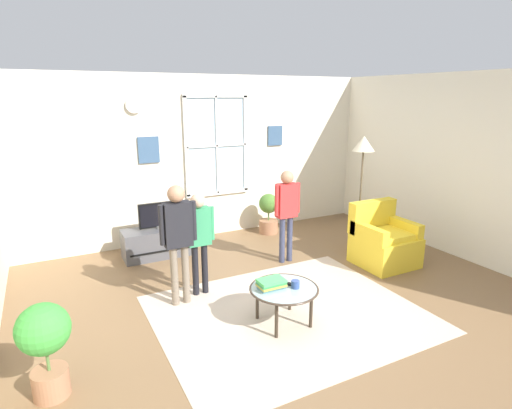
% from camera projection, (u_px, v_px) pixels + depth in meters
% --- Properties ---
extents(ground_plane, '(6.54, 6.53, 0.02)m').
position_uv_depth(ground_plane, '(302.00, 313.00, 4.62)').
color(ground_plane, brown).
extents(back_wall, '(5.94, 0.17, 2.66)m').
position_uv_depth(back_wall, '(204.00, 157.00, 6.87)').
color(back_wall, silver).
rests_on(back_wall, ground_plane).
extents(side_wall_right, '(0.12, 5.93, 2.66)m').
position_uv_depth(side_wall_right, '(492.00, 172.00, 5.62)').
color(side_wall_right, silver).
rests_on(side_wall_right, ground_plane).
extents(area_rug, '(2.82, 2.33, 0.01)m').
position_uv_depth(area_rug, '(288.00, 314.00, 4.57)').
color(area_rug, '#C6B29E').
rests_on(area_rug, ground_plane).
extents(tv_stand, '(1.05, 0.44, 0.43)m').
position_uv_depth(tv_stand, '(159.00, 242.00, 6.18)').
color(tv_stand, '#4C4C51').
rests_on(tv_stand, ground_plane).
extents(television, '(0.55, 0.08, 0.39)m').
position_uv_depth(television, '(158.00, 215.00, 6.07)').
color(television, '#4C4C4C').
rests_on(television, tv_stand).
extents(armchair, '(0.76, 0.74, 0.87)m').
position_uv_depth(armchair, '(383.00, 242.00, 5.87)').
color(armchair, yellow).
rests_on(armchair, ground_plane).
extents(coffee_table, '(0.73, 0.73, 0.41)m').
position_uv_depth(coffee_table, '(284.00, 290.00, 4.30)').
color(coffee_table, '#99B2B7').
rests_on(coffee_table, ground_plane).
extents(book_stack, '(0.28, 0.19, 0.10)m').
position_uv_depth(book_stack, '(271.00, 284.00, 4.27)').
color(book_stack, teal).
rests_on(book_stack, coffee_table).
extents(cup, '(0.09, 0.09, 0.08)m').
position_uv_depth(cup, '(295.00, 284.00, 4.28)').
color(cup, '#334C8C').
rests_on(cup, coffee_table).
extents(remote_near_books, '(0.11, 0.14, 0.02)m').
position_uv_depth(remote_near_books, '(290.00, 284.00, 4.36)').
color(remote_near_books, black).
rests_on(remote_near_books, coffee_table).
extents(person_red_shirt, '(0.40, 0.18, 1.33)m').
position_uv_depth(person_red_shirt, '(287.00, 206.00, 5.81)').
color(person_red_shirt, '#333851').
rests_on(person_red_shirt, ground_plane).
extents(person_black_shirt, '(0.42, 0.19, 1.40)m').
position_uv_depth(person_black_shirt, '(178.00, 231.00, 4.59)').
color(person_black_shirt, '#726656').
rests_on(person_black_shirt, ground_plane).
extents(person_green_shirt, '(0.38, 0.17, 1.25)m').
position_uv_depth(person_green_shirt, '(199.00, 232.00, 4.85)').
color(person_green_shirt, black).
rests_on(person_green_shirt, ground_plane).
extents(potted_plant_by_window, '(0.34, 0.34, 0.70)m').
position_uv_depth(potted_plant_by_window, '(269.00, 213.00, 7.18)').
color(potted_plant_by_window, '#9E6B4C').
rests_on(potted_plant_by_window, ground_plane).
extents(potted_plant_corner, '(0.41, 0.41, 0.80)m').
position_uv_depth(potted_plant_corner, '(45.00, 341.00, 3.21)').
color(potted_plant_corner, '#9E6B4C').
rests_on(potted_plant_corner, ground_plane).
extents(floor_lamp, '(0.32, 0.32, 1.77)m').
position_uv_depth(floor_lamp, '(363.00, 155.00, 6.09)').
color(floor_lamp, black).
rests_on(floor_lamp, ground_plane).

